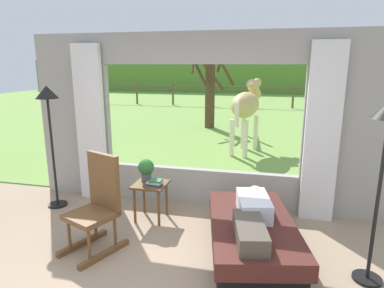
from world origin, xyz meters
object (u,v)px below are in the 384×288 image
at_px(side_table, 151,190).
at_px(floor_lamp_left, 48,110).
at_px(horse, 246,105).
at_px(recliner_sofa, 252,237).
at_px(pasture_tree, 210,89).
at_px(rocking_chair, 98,204).
at_px(reclining_person, 252,214).
at_px(book_stack, 155,183).
at_px(potted_plant, 146,169).

height_order(side_table, floor_lamp_left, floor_lamp_left).
xyz_separation_m(floor_lamp_left, horse, (2.52, 3.83, -0.30)).
bearing_deg(recliner_sofa, floor_lamp_left, 155.15).
xyz_separation_m(side_table, pasture_tree, (-0.44, 6.82, 0.87)).
xyz_separation_m(rocking_chair, floor_lamp_left, (-1.22, 0.94, 0.91)).
bearing_deg(pasture_tree, side_table, -86.27).
xyz_separation_m(side_table, floor_lamp_left, (-1.55, 0.09, 1.03)).
bearing_deg(rocking_chair, horse, 97.80).
relative_size(side_table, horse, 0.29).
relative_size(reclining_person, horse, 0.79).
bearing_deg(book_stack, reclining_person, -23.74).
bearing_deg(horse, reclining_person, -71.77).
xyz_separation_m(book_stack, pasture_tree, (-0.53, 6.88, 0.74)).
bearing_deg(side_table, rocking_chair, -111.17).
height_order(floor_lamp_left, horse, floor_lamp_left).
xyz_separation_m(recliner_sofa, reclining_person, (-0.00, -0.05, 0.30)).
height_order(potted_plant, horse, horse).
xyz_separation_m(rocking_chair, pasture_tree, (-0.12, 7.66, 0.75)).
bearing_deg(rocking_chair, floor_lamp_left, 165.54).
bearing_deg(floor_lamp_left, recliner_sofa, -13.02).
height_order(recliner_sofa, side_table, side_table).
relative_size(floor_lamp_left, horse, 0.99).
xyz_separation_m(reclining_person, floor_lamp_left, (-2.96, 0.73, 0.94)).
bearing_deg(potted_plant, reclining_person, -25.20).
distance_m(horse, pasture_tree, 3.23).
relative_size(recliner_sofa, side_table, 3.55).
bearing_deg(recliner_sofa, pasture_tree, 92.23).
bearing_deg(potted_plant, floor_lamp_left, 178.77).
bearing_deg(reclining_person, pasture_tree, 92.14).
bearing_deg(rocking_chair, book_stack, 85.04).
height_order(rocking_chair, horse, horse).
bearing_deg(potted_plant, recliner_sofa, -23.64).
xyz_separation_m(floor_lamp_left, pasture_tree, (1.10, 6.73, -0.16)).
height_order(rocking_chair, side_table, rocking_chair).
relative_size(horse, pasture_tree, 0.65).
bearing_deg(pasture_tree, floor_lamp_left, -99.31).
xyz_separation_m(rocking_chair, potted_plant, (0.25, 0.90, 0.16)).
bearing_deg(recliner_sofa, horse, 83.76).
height_order(reclining_person, book_stack, reclining_person).
distance_m(floor_lamp_left, pasture_tree, 6.82).
relative_size(reclining_person, floor_lamp_left, 0.79).
bearing_deg(floor_lamp_left, reclining_person, -13.92).
bearing_deg(horse, pasture_tree, 128.72).
height_order(side_table, horse, horse).
distance_m(recliner_sofa, potted_plant, 1.70).
bearing_deg(potted_plant, pasture_tree, 93.08).
height_order(recliner_sofa, pasture_tree, pasture_tree).
distance_m(potted_plant, horse, 4.03).
bearing_deg(potted_plant, horse, 74.80).
bearing_deg(side_table, horse, 76.12).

